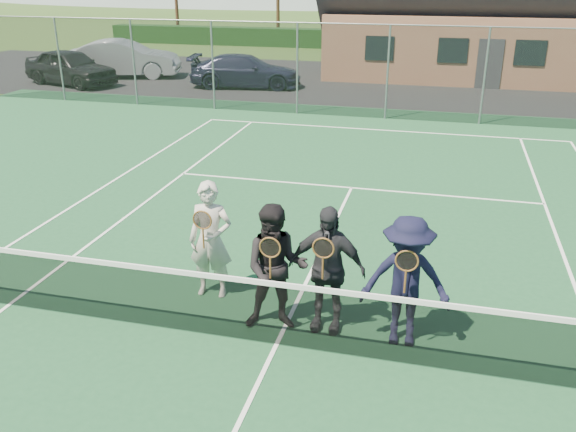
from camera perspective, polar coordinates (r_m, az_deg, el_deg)
name	(u,v)px	position (r m, az deg, el deg)	size (l,w,h in m)	color
ground	(401,85)	(27.05, 10.52, 11.96)	(220.00, 220.00, 0.00)	#2F4C1B
court_surface	(277,345)	(8.27, -1.07, -12.00)	(30.00, 30.00, 0.02)	#1C4C2B
tarmac_carpark	(310,81)	(27.61, 2.04, 12.52)	(40.00, 12.00, 0.01)	black
hedge_row	(418,41)	(38.84, 12.08, 15.71)	(40.00, 1.20, 1.10)	black
car_a	(70,67)	(28.13, -19.70, 12.99)	(1.76, 4.37, 1.49)	black
car_b	(123,59)	(29.42, -15.16, 14.01)	(1.74, 5.00, 1.65)	#989CA0
car_c	(245,71)	(26.05, -4.00, 13.37)	(1.87, 4.59, 1.33)	#191932
court_markings	(277,344)	(8.26, -1.08, -11.92)	(11.03, 23.83, 0.01)	white
tennis_net	(276,311)	(7.98, -1.10, -8.86)	(11.68, 0.08, 1.10)	slate
perimeter_fence	(388,72)	(20.41, 9.30, 13.12)	(30.07, 0.07, 3.02)	slate
player_a	(211,240)	(9.09, -7.25, -2.24)	(0.69, 0.52, 1.80)	beige
player_b	(276,268)	(8.20, -1.14, -4.91)	(1.00, 0.85, 1.80)	black
player_c	(326,269)	(8.20, 3.62, -4.95)	(1.07, 0.52, 1.80)	#25262A
player_d	(406,282)	(8.00, 10.97, -6.07)	(1.20, 0.74, 1.80)	black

